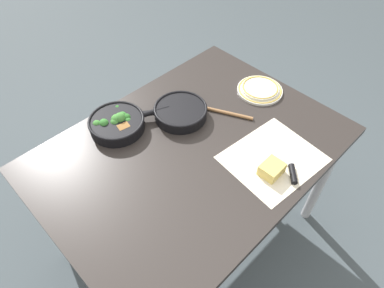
{
  "coord_description": "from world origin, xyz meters",
  "views": [
    {
      "loc": [
        0.65,
        0.66,
        1.78
      ],
      "look_at": [
        0.0,
        0.0,
        0.75
      ],
      "focal_mm": 32.0,
      "sensor_mm": 36.0,
      "label": 1
    }
  ],
  "objects": [
    {
      "name": "grater_knife",
      "position": [
        -0.21,
        0.34,
        0.74
      ],
      "size": [
        0.21,
        0.2,
        0.02
      ],
      "rotation": [
        0.0,
        0.0,
        3.89
      ],
      "color": "silver",
      "rests_on": "dining_table_red"
    },
    {
      "name": "cheese_block",
      "position": [
        -0.12,
        0.31,
        0.75
      ],
      "size": [
        0.09,
        0.07,
        0.05
      ],
      "color": "#E0C15B",
      "rests_on": "dining_table_red"
    },
    {
      "name": "ground_plane",
      "position": [
        0.0,
        0.0,
        0.0
      ],
      "size": [
        14.0,
        14.0,
        0.0
      ],
      "primitive_type": "plane",
      "color": "#424C51"
    },
    {
      "name": "dinner_plate_stack",
      "position": [
        -0.48,
        -0.03,
        0.74
      ],
      "size": [
        0.22,
        0.22,
        0.03
      ],
      "color": "silver",
      "rests_on": "dining_table_red"
    },
    {
      "name": "skillet_eggs",
      "position": [
        -0.09,
        -0.17,
        0.76
      ],
      "size": [
        0.33,
        0.28,
        0.05
      ],
      "rotation": [
        0.0,
        0.0,
        5.62
      ],
      "color": "black",
      "rests_on": "dining_table_red"
    },
    {
      "name": "parchment_sheet",
      "position": [
        -0.19,
        0.27,
        0.73
      ],
      "size": [
        0.39,
        0.34,
        0.0
      ],
      "color": "silver",
      "rests_on": "dining_table_red"
    },
    {
      "name": "wooden_spoon",
      "position": [
        -0.21,
        -0.11,
        0.74
      ],
      "size": [
        0.18,
        0.31,
        0.02
      ],
      "rotation": [
        0.0,
        0.0,
        5.18
      ],
      "color": "#996B42",
      "rests_on": "dining_table_red"
    },
    {
      "name": "dining_table_red",
      "position": [
        0.0,
        0.0,
        0.65
      ],
      "size": [
        1.23,
        0.9,
        0.73
      ],
      "color": "#2D2826",
      "rests_on": "ground_plane"
    },
    {
      "name": "skillet_broccoli",
      "position": [
        0.15,
        -0.3,
        0.76
      ],
      "size": [
        0.34,
        0.24,
        0.08
      ],
      "rotation": [
        0.0,
        0.0,
        2.76
      ],
      "color": "black",
      "rests_on": "dining_table_red"
    }
  ]
}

